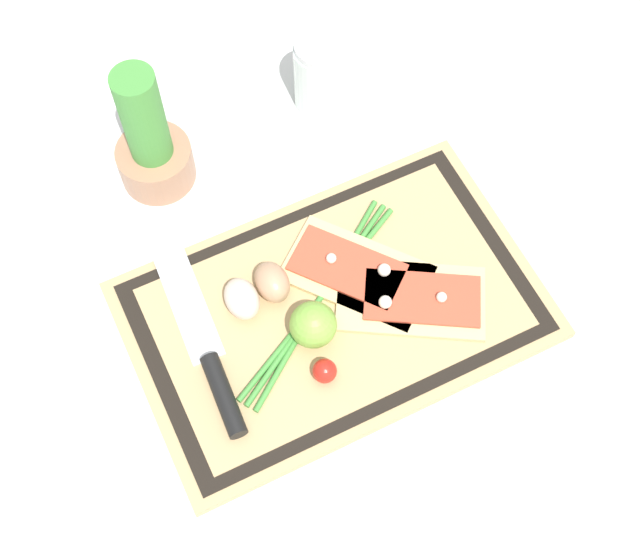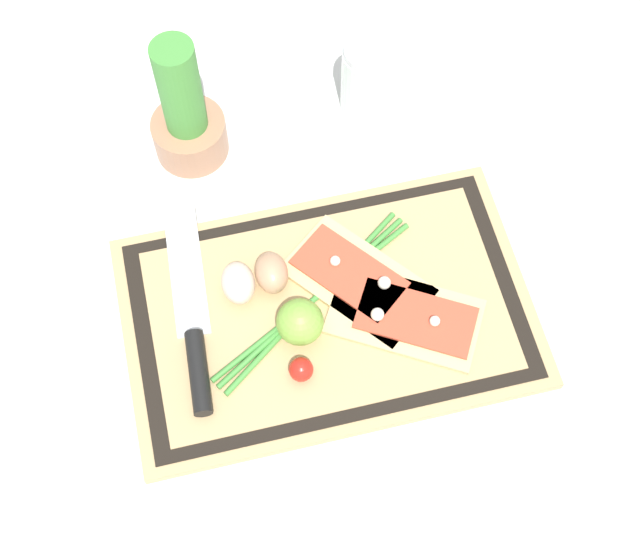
{
  "view_description": "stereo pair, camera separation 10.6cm",
  "coord_description": "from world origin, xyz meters",
  "px_view_note": "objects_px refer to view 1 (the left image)",
  "views": [
    {
      "loc": [
        -0.21,
        -0.39,
        0.98
      ],
      "look_at": [
        0.0,
        0.04,
        0.03
      ],
      "focal_mm": 50.0,
      "sensor_mm": 36.0,
      "label": 1
    },
    {
      "loc": [
        -0.11,
        -0.43,
        0.98
      ],
      "look_at": [
        0.0,
        0.04,
        0.03
      ],
      "focal_mm": 50.0,
      "sensor_mm": 36.0,
      "label": 2
    }
  ],
  "objects_px": {
    "knife": "(211,362)",
    "lime": "(313,325)",
    "cherry_tomato_red": "(325,371)",
    "herb_pot": "(151,145)",
    "egg_pink": "(242,299)",
    "pizza_slice_far": "(355,272)",
    "pizza_slice_near": "(413,299)",
    "sauce_jar": "(321,78)",
    "egg_brown": "(272,282)"
  },
  "relations": [
    {
      "from": "knife",
      "to": "lime",
      "type": "height_order",
      "value": "lime"
    },
    {
      "from": "cherry_tomato_red",
      "to": "herb_pot",
      "type": "height_order",
      "value": "herb_pot"
    },
    {
      "from": "egg_pink",
      "to": "pizza_slice_far",
      "type": "bearing_deg",
      "value": -7.99
    },
    {
      "from": "lime",
      "to": "cherry_tomato_red",
      "type": "xyz_separation_m",
      "value": [
        -0.01,
        -0.05,
        -0.01
      ]
    },
    {
      "from": "pizza_slice_near",
      "to": "herb_pot",
      "type": "bearing_deg",
      "value": 123.44
    },
    {
      "from": "pizza_slice_near",
      "to": "sauce_jar",
      "type": "relative_size",
      "value": 1.76
    },
    {
      "from": "egg_pink",
      "to": "lime",
      "type": "distance_m",
      "value": 0.09
    },
    {
      "from": "knife",
      "to": "cherry_tomato_red",
      "type": "bearing_deg",
      "value": -31.63
    },
    {
      "from": "pizza_slice_near",
      "to": "herb_pot",
      "type": "xyz_separation_m",
      "value": [
        -0.21,
        0.31,
        0.05
      ]
    },
    {
      "from": "knife",
      "to": "egg_pink",
      "type": "relative_size",
      "value": 5.29
    },
    {
      "from": "pizza_slice_far",
      "to": "lime",
      "type": "height_order",
      "value": "lime"
    },
    {
      "from": "lime",
      "to": "pizza_slice_near",
      "type": "bearing_deg",
      "value": -5.88
    },
    {
      "from": "cherry_tomato_red",
      "to": "herb_pot",
      "type": "relative_size",
      "value": 0.14
    },
    {
      "from": "cherry_tomato_red",
      "to": "sauce_jar",
      "type": "xyz_separation_m",
      "value": [
        0.17,
        0.37,
        0.02
      ]
    },
    {
      "from": "knife",
      "to": "egg_brown",
      "type": "distance_m",
      "value": 0.12
    },
    {
      "from": "lime",
      "to": "knife",
      "type": "bearing_deg",
      "value": 172.1
    },
    {
      "from": "knife",
      "to": "cherry_tomato_red",
      "type": "relative_size",
      "value": 10.0
    },
    {
      "from": "egg_brown",
      "to": "herb_pot",
      "type": "bearing_deg",
      "value": 105.3
    },
    {
      "from": "herb_pot",
      "to": "lime",
      "type": "bearing_deg",
      "value": -75.04
    },
    {
      "from": "pizza_slice_near",
      "to": "egg_brown",
      "type": "distance_m",
      "value": 0.17
    },
    {
      "from": "pizza_slice_near",
      "to": "herb_pot",
      "type": "height_order",
      "value": "herb_pot"
    },
    {
      "from": "pizza_slice_near",
      "to": "knife",
      "type": "distance_m",
      "value": 0.25
    },
    {
      "from": "lime",
      "to": "herb_pot",
      "type": "distance_m",
      "value": 0.31
    },
    {
      "from": "lime",
      "to": "herb_pot",
      "type": "relative_size",
      "value": 0.28
    },
    {
      "from": "egg_brown",
      "to": "herb_pot",
      "type": "height_order",
      "value": "herb_pot"
    },
    {
      "from": "herb_pot",
      "to": "cherry_tomato_red",
      "type": "bearing_deg",
      "value": -78.85
    },
    {
      "from": "egg_pink",
      "to": "knife",
      "type": "bearing_deg",
      "value": -140.14
    },
    {
      "from": "knife",
      "to": "herb_pot",
      "type": "height_order",
      "value": "herb_pot"
    },
    {
      "from": "egg_brown",
      "to": "herb_pot",
      "type": "relative_size",
      "value": 0.27
    },
    {
      "from": "egg_pink",
      "to": "sauce_jar",
      "type": "height_order",
      "value": "sauce_jar"
    },
    {
      "from": "pizza_slice_near",
      "to": "pizza_slice_far",
      "type": "xyz_separation_m",
      "value": [
        -0.05,
        0.06,
        0.0
      ]
    },
    {
      "from": "pizza_slice_far",
      "to": "herb_pot",
      "type": "height_order",
      "value": "herb_pot"
    },
    {
      "from": "herb_pot",
      "to": "sauce_jar",
      "type": "xyz_separation_m",
      "value": [
        0.24,
        0.02,
        -0.02
      ]
    },
    {
      "from": "egg_pink",
      "to": "herb_pot",
      "type": "relative_size",
      "value": 0.27
    },
    {
      "from": "pizza_slice_near",
      "to": "pizza_slice_far",
      "type": "height_order",
      "value": "same"
    },
    {
      "from": "egg_pink",
      "to": "lime",
      "type": "xyz_separation_m",
      "value": [
        0.06,
        -0.07,
        0.01
      ]
    },
    {
      "from": "pizza_slice_near",
      "to": "knife",
      "type": "height_order",
      "value": "pizza_slice_near"
    },
    {
      "from": "egg_brown",
      "to": "herb_pot",
      "type": "xyz_separation_m",
      "value": [
        -0.06,
        0.23,
        0.03
      ]
    },
    {
      "from": "pizza_slice_far",
      "to": "sauce_jar",
      "type": "bearing_deg",
      "value": 72.62
    },
    {
      "from": "egg_brown",
      "to": "cherry_tomato_red",
      "type": "relative_size",
      "value": 1.89
    },
    {
      "from": "pizza_slice_near",
      "to": "herb_pot",
      "type": "relative_size",
      "value": 1.02
    },
    {
      "from": "pizza_slice_near",
      "to": "egg_brown",
      "type": "bearing_deg",
      "value": 148.93
    },
    {
      "from": "pizza_slice_near",
      "to": "egg_brown",
      "type": "height_order",
      "value": "egg_brown"
    },
    {
      "from": "knife",
      "to": "sauce_jar",
      "type": "xyz_separation_m",
      "value": [
        0.29,
        0.3,
        0.02
      ]
    },
    {
      "from": "lime",
      "to": "cherry_tomato_red",
      "type": "height_order",
      "value": "lime"
    },
    {
      "from": "pizza_slice_far",
      "to": "egg_brown",
      "type": "height_order",
      "value": "egg_brown"
    },
    {
      "from": "pizza_slice_far",
      "to": "cherry_tomato_red",
      "type": "relative_size",
      "value": 6.82
    },
    {
      "from": "herb_pot",
      "to": "sauce_jar",
      "type": "relative_size",
      "value": 1.73
    },
    {
      "from": "knife",
      "to": "herb_pot",
      "type": "bearing_deg",
      "value": 81.39
    },
    {
      "from": "pizza_slice_near",
      "to": "knife",
      "type": "relative_size",
      "value": 0.71
    }
  ]
}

